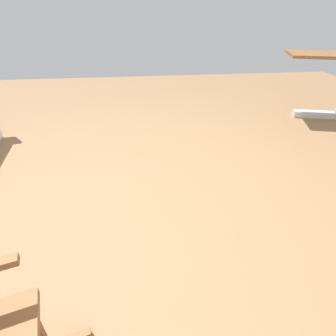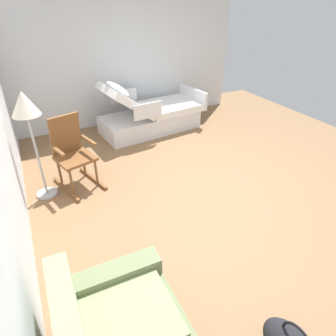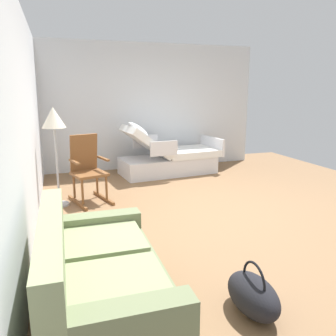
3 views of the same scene
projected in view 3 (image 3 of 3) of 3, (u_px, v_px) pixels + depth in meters
ground_plane at (206, 209)px, 5.02m from camera, size 7.46×7.46×0.00m
back_wall at (24, 122)px, 3.99m from camera, size 6.17×0.10×2.70m
side_wall at (150, 107)px, 7.52m from camera, size 0.10×4.84×2.70m
hospital_bed at (168, 159)px, 7.11m from camera, size 1.17×2.14×1.15m
couch at (100, 286)px, 2.50m from camera, size 1.61×0.87×0.85m
rocking_chair at (87, 170)px, 5.29m from camera, size 0.86×0.66×1.05m
floor_lamp at (54, 124)px, 4.90m from camera, size 0.34×0.34×1.48m
duffel_bag at (253, 295)px, 2.65m from camera, size 0.56×0.33×0.43m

